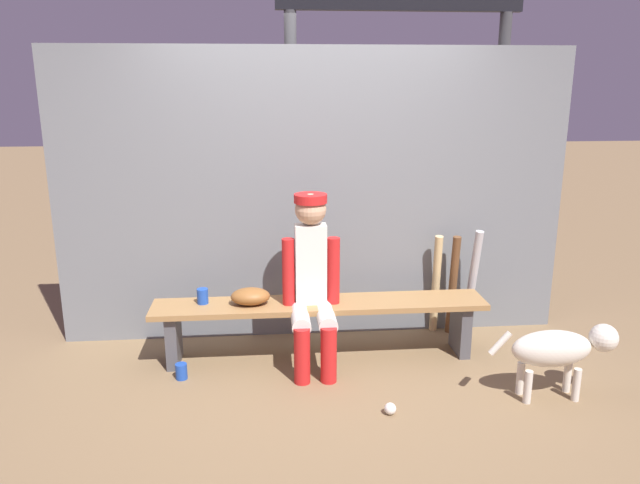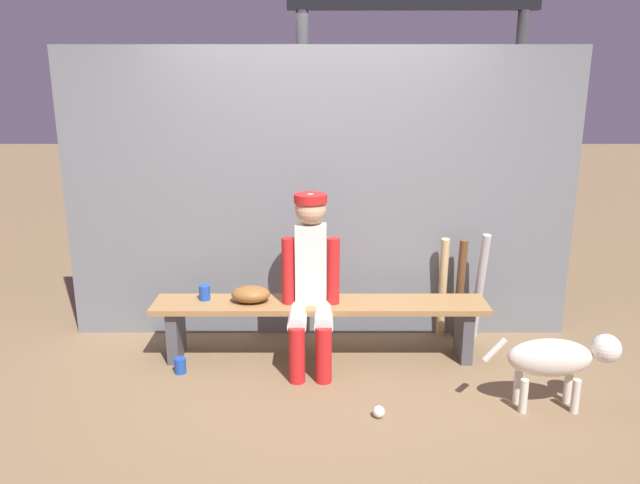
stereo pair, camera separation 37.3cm
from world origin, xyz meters
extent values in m
plane|color=brown|center=(0.00, 0.00, 0.00)|extent=(30.00, 30.00, 0.00)
cube|color=slate|center=(0.00, 0.46, 1.12)|extent=(3.92, 0.03, 2.23)
cube|color=olive|center=(0.00, 0.00, 0.41)|extent=(2.41, 0.36, 0.04)
cube|color=#4C4C51|center=(-1.06, 0.00, 0.20)|extent=(0.08, 0.29, 0.39)
cube|color=#4C4C51|center=(1.06, 0.00, 0.20)|extent=(0.08, 0.29, 0.39)
cube|color=silver|center=(-0.07, 0.00, 0.72)|extent=(0.22, 0.13, 0.58)
sphere|color=tan|center=(-0.07, 0.00, 1.12)|extent=(0.22, 0.22, 0.22)
cylinder|color=red|center=(-0.07, 0.00, 1.20)|extent=(0.23, 0.23, 0.06)
cylinder|color=silver|center=(-0.16, -0.19, 0.39)|extent=(0.13, 0.38, 0.13)
cylinder|color=red|center=(-0.16, -0.38, 0.20)|extent=(0.11, 0.11, 0.39)
cylinder|color=red|center=(-0.23, -0.02, 0.67)|extent=(0.09, 0.09, 0.49)
cylinder|color=silver|center=(0.02, -0.19, 0.39)|extent=(0.13, 0.38, 0.13)
cylinder|color=red|center=(0.02, -0.38, 0.20)|extent=(0.11, 0.11, 0.39)
cylinder|color=red|center=(0.09, -0.02, 0.67)|extent=(0.09, 0.09, 0.49)
ellipsoid|color=brown|center=(-0.50, 0.00, 0.49)|extent=(0.28, 0.20, 0.12)
cylinder|color=tan|center=(0.96, 0.37, 0.41)|extent=(0.08, 0.16, 0.82)
cylinder|color=brown|center=(1.09, 0.34, 0.41)|extent=(0.07, 0.14, 0.82)
cylinder|color=#B7B7BC|center=(1.23, 0.30, 0.44)|extent=(0.10, 0.20, 0.88)
sphere|color=white|center=(0.36, -0.84, 0.04)|extent=(0.07, 0.07, 0.07)
cylinder|color=#1E47AD|center=(-0.98, -0.25, 0.06)|extent=(0.08, 0.08, 0.11)
cylinder|color=#1E47AD|center=(-0.84, 0.05, 0.49)|extent=(0.08, 0.08, 0.11)
cylinder|color=#3F3F42|center=(-0.15, 1.06, 1.26)|extent=(0.10, 0.10, 2.52)
cylinder|color=#3F3F42|center=(1.64, 1.06, 1.26)|extent=(0.10, 0.10, 2.52)
ellipsoid|color=beige|center=(1.41, -0.72, 0.34)|extent=(0.52, 0.20, 0.24)
sphere|color=beige|center=(1.75, -0.72, 0.40)|extent=(0.18, 0.18, 0.18)
cylinder|color=beige|center=(1.07, -0.72, 0.39)|extent=(0.15, 0.04, 0.16)
cylinder|color=beige|center=(1.57, -0.66, 0.11)|extent=(0.05, 0.05, 0.22)
cylinder|color=beige|center=(1.57, -0.78, 0.11)|extent=(0.05, 0.05, 0.22)
cylinder|color=beige|center=(1.25, -0.66, 0.11)|extent=(0.05, 0.05, 0.22)
cylinder|color=beige|center=(1.25, -0.78, 0.11)|extent=(0.05, 0.05, 0.22)
camera|label=1|loc=(-0.38, -4.16, 2.01)|focal=34.52mm
camera|label=2|loc=(0.00, -4.18, 2.01)|focal=34.52mm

